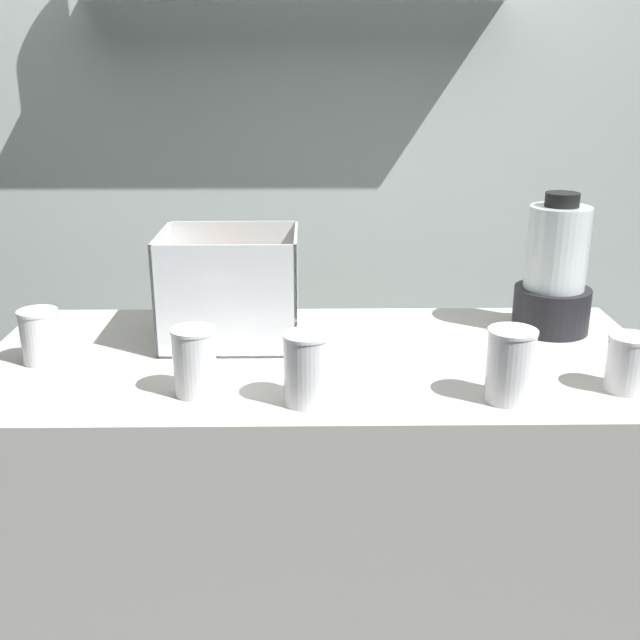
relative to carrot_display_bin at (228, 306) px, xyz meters
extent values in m
cube|color=beige|center=(0.20, -0.11, -0.53)|extent=(1.40, 0.64, 0.90)
cube|color=silver|center=(0.20, 0.66, 0.27)|extent=(2.60, 0.04, 2.50)
cube|color=white|center=(0.01, 0.00, -0.07)|extent=(0.29, 0.24, 0.01)
cube|color=white|center=(0.01, -0.12, 0.04)|extent=(0.29, 0.01, 0.24)
cube|color=white|center=(0.01, 0.11, 0.04)|extent=(0.29, 0.01, 0.24)
cube|color=white|center=(-0.14, 0.00, 0.04)|extent=(0.01, 0.24, 0.24)
cube|color=white|center=(0.15, 0.00, 0.04)|extent=(0.01, 0.24, 0.24)
cone|color=orange|center=(0.00, 0.02, -0.05)|extent=(0.05, 0.15, 0.03)
cone|color=orange|center=(-0.02, -0.01, -0.05)|extent=(0.08, 0.18, 0.03)
cone|color=orange|center=(-0.03, 0.03, -0.05)|extent=(0.13, 0.12, 0.03)
cone|color=orange|center=(0.00, 0.02, -0.05)|extent=(0.11, 0.16, 0.04)
cone|color=orange|center=(-0.01, 0.00, -0.03)|extent=(0.19, 0.12, 0.03)
cone|color=orange|center=(0.01, -0.01, -0.03)|extent=(0.15, 0.14, 0.02)
cone|color=orange|center=(-0.01, 0.00, -0.01)|extent=(0.20, 0.10, 0.04)
cone|color=orange|center=(-0.02, 0.02, -0.02)|extent=(0.17, 0.11, 0.03)
cone|color=orange|center=(0.07, -0.02, 0.01)|extent=(0.09, 0.14, 0.03)
cone|color=orange|center=(-0.02, -0.01, 0.01)|extent=(0.13, 0.18, 0.03)
cone|color=orange|center=(-0.01, 0.03, 0.01)|extent=(0.13, 0.10, 0.03)
cone|color=orange|center=(0.00, -0.02, -0.01)|extent=(0.04, 0.15, 0.02)
cone|color=orange|center=(-0.02, -0.01, 0.04)|extent=(0.15, 0.12, 0.03)
cone|color=orange|center=(-0.02, -0.01, 0.02)|extent=(0.09, 0.18, 0.03)
cylinder|color=black|center=(0.73, 0.05, -0.03)|extent=(0.17, 0.17, 0.10)
cylinder|color=silver|center=(0.73, 0.05, 0.12)|extent=(0.13, 0.13, 0.18)
cylinder|color=red|center=(0.73, 0.05, 0.04)|extent=(0.12, 0.12, 0.04)
cylinder|color=black|center=(0.73, 0.05, 0.22)|extent=(0.07, 0.07, 0.03)
cylinder|color=white|center=(-0.37, -0.13, -0.02)|extent=(0.08, 0.08, 0.10)
cylinder|color=maroon|center=(-0.37, -0.13, -0.04)|extent=(0.07, 0.07, 0.07)
cylinder|color=white|center=(-0.37, -0.13, 0.03)|extent=(0.08, 0.08, 0.01)
cylinder|color=white|center=(-0.03, -0.29, -0.02)|extent=(0.08, 0.08, 0.12)
cylinder|color=orange|center=(-0.03, -0.29, -0.03)|extent=(0.07, 0.07, 0.08)
cylinder|color=white|center=(-0.03, -0.29, 0.05)|extent=(0.08, 0.08, 0.01)
cylinder|color=white|center=(0.17, -0.33, -0.01)|extent=(0.08, 0.08, 0.13)
cylinder|color=maroon|center=(0.17, -0.33, -0.03)|extent=(0.08, 0.08, 0.10)
cylinder|color=white|center=(0.17, -0.33, 0.05)|extent=(0.09, 0.09, 0.01)
cylinder|color=white|center=(0.54, -0.33, -0.01)|extent=(0.09, 0.09, 0.13)
cylinder|color=orange|center=(0.54, -0.33, -0.03)|extent=(0.08, 0.08, 0.10)
cylinder|color=white|center=(0.54, -0.33, 0.06)|extent=(0.09, 0.09, 0.01)
cylinder|color=white|center=(0.77, -0.29, -0.03)|extent=(0.08, 0.08, 0.10)
cylinder|color=orange|center=(0.77, -0.29, -0.04)|extent=(0.07, 0.07, 0.08)
cylinder|color=white|center=(0.77, -0.29, 0.03)|extent=(0.08, 0.08, 0.01)
camera|label=1|loc=(0.18, -1.59, 0.51)|focal=42.85mm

